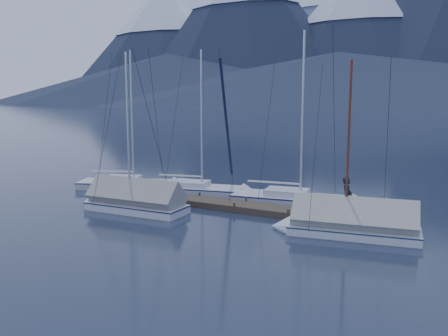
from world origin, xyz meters
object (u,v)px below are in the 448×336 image
at_px(sailboat_open_right, 310,202).
at_px(person, 347,197).
at_px(sailboat_covered_near, 342,225).
at_px(sailboat_covered_far, 128,202).
at_px(sailboat_open_left, 142,186).
at_px(sailboat_open_mid, 210,192).

bearing_deg(sailboat_open_right, person, -46.05).
height_order(sailboat_covered_near, sailboat_covered_far, sailboat_covered_far).
relative_size(sailboat_open_left, person, 5.16).
bearing_deg(sailboat_covered_far, sailboat_covered_near, 5.29).
distance_m(sailboat_open_left, sailboat_open_mid, 4.96).
relative_size(sailboat_open_mid, sailboat_covered_far, 1.07).
distance_m(sailboat_open_mid, sailboat_covered_far, 5.98).
height_order(sailboat_open_mid, person, sailboat_open_mid).
bearing_deg(sailboat_open_mid, sailboat_covered_near, -26.35).
height_order(sailboat_open_mid, sailboat_covered_far, sailboat_open_mid).
relative_size(sailboat_open_left, sailboat_covered_far, 1.09).
relative_size(sailboat_open_right, sailboat_covered_near, 1.25).
relative_size(sailboat_open_left, sailboat_covered_near, 1.18).
distance_m(sailboat_open_left, sailboat_open_right, 11.43).
relative_size(sailboat_covered_near, person, 4.39).
bearing_deg(person, sailboat_open_right, 42.99).
xyz_separation_m(sailboat_open_mid, sailboat_covered_near, (9.49, -4.70, 0.25)).
height_order(sailboat_open_right, person, sailboat_open_right).
relative_size(sailboat_open_left, sailboat_open_mid, 1.02).
bearing_deg(sailboat_covered_near, sailboat_open_left, 163.82).
xyz_separation_m(sailboat_open_mid, sailboat_covered_far, (-1.68, -5.74, 0.27)).
height_order(sailboat_covered_far, person, sailboat_covered_far).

